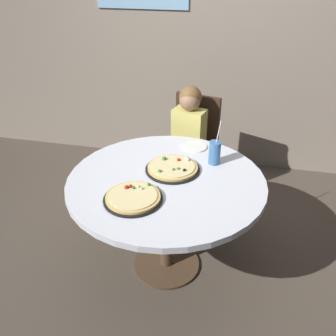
# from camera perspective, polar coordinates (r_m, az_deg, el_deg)

# --- Properties ---
(ground_plane) EXTENTS (8.00, 8.00, 0.00)m
(ground_plane) POSITION_cam_1_polar(r_m,az_deg,el_deg) (2.76, -0.24, -14.96)
(ground_plane) COLOR #4C4238
(wall_with_window) EXTENTS (5.20, 0.14, 2.90)m
(wall_with_window) POSITION_cam_1_polar(r_m,az_deg,el_deg) (3.64, 6.14, 22.30)
(wall_with_window) COLOR gray
(wall_with_window) RESTS_ON ground_plane
(dining_table) EXTENTS (1.26, 1.26, 0.75)m
(dining_table) POSITION_cam_1_polar(r_m,az_deg,el_deg) (2.34, -0.27, -3.62)
(dining_table) COLOR silver
(dining_table) RESTS_ON ground_plane
(chair_wooden) EXTENTS (0.48, 0.48, 0.95)m
(chair_wooden) POSITION_cam_1_polar(r_m,az_deg,el_deg) (3.20, 3.91, 3.80)
(chair_wooden) COLOR #382619
(chair_wooden) RESTS_ON ground_plane
(diner_child) EXTENTS (0.33, 0.43, 1.08)m
(diner_child) POSITION_cam_1_polar(r_m,az_deg,el_deg) (3.07, 2.65, 1.64)
(diner_child) COLOR #3F4766
(diner_child) RESTS_ON ground_plane
(pizza_veggie) EXTENTS (0.35, 0.35, 0.05)m
(pizza_veggie) POSITION_cam_1_polar(r_m,az_deg,el_deg) (2.10, -5.53, -4.63)
(pizza_veggie) COLOR black
(pizza_veggie) RESTS_ON dining_table
(pizza_cheese) EXTENTS (0.36, 0.36, 0.05)m
(pizza_cheese) POSITION_cam_1_polar(r_m,az_deg,el_deg) (2.37, 0.75, 0.03)
(pizza_cheese) COLOR black
(pizza_cheese) RESTS_ON dining_table
(soda_cup) EXTENTS (0.08, 0.08, 0.31)m
(soda_cup) POSITION_cam_1_polar(r_m,az_deg,el_deg) (2.44, 7.36, 2.43)
(soda_cup) COLOR #3F72B2
(soda_cup) RESTS_ON dining_table
(plate_small) EXTENTS (0.18, 0.18, 0.01)m
(plate_small) POSITION_cam_1_polar(r_m,az_deg,el_deg) (2.66, 4.22, 3.36)
(plate_small) COLOR white
(plate_small) RESTS_ON dining_table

